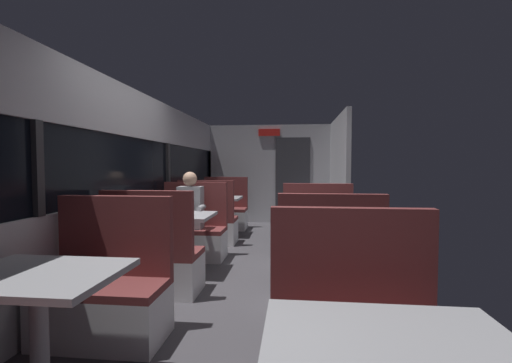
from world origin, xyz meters
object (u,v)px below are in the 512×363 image
Objects in this scene: dining_table_near_window at (38,290)px; coffee_cup_primary at (345,217)px; bench_mid_window_facing_entry at (193,236)px; seated_passenger at (191,222)px; dining_table_far_window at (217,202)px; bench_far_window_facing_end at (208,225)px; bench_far_window_facing_entry at (224,213)px; bench_rear_aisle_facing_entry at (318,241)px; bench_near_window_facing_entry at (106,297)px; bench_mid_window_facing_end at (154,263)px; dining_table_rear_aisle at (323,228)px; bench_front_aisle_facing_entry at (355,351)px; bench_rear_aisle_facing_end at (329,274)px; dining_table_mid_window at (176,222)px.

coffee_cup_primary reaches higher than dining_table_near_window.
bench_mid_window_facing_entry is at bearing 153.20° from coffee_cup_primary.
seated_passenger is at bearing 90.00° from dining_table_near_window.
dining_table_far_window is at bearing 90.00° from dining_table_near_window.
bench_far_window_facing_end is 1.00× the size of bench_far_window_facing_entry.
seated_passenger reaches higher than bench_far_window_facing_entry.
dining_table_near_window is at bearing -90.00° from bench_far_window_facing_entry.
bench_rear_aisle_facing_entry is at bearing -45.75° from dining_table_far_window.
seated_passenger is (0.00, 2.26, 0.21)m from bench_near_window_facing_entry.
bench_mid_window_facing_end reaches higher than coffee_cup_primary.
dining_table_rear_aisle is 0.29m from coffee_cup_primary.
bench_mid_window_facing_end is at bearing -90.00° from bench_mid_window_facing_entry.
bench_far_window_facing_entry is at bearing 108.75° from bench_front_aisle_facing_entry.
bench_mid_window_facing_end is 2.36m from bench_front_aisle_facing_entry.
bench_rear_aisle_facing_entry reaches higher than dining_table_near_window.
bench_mid_window_facing_end and bench_mid_window_facing_entry have the same top height.
bench_rear_aisle_facing_end is at bearing -40.46° from seated_passenger.
bench_mid_window_facing_entry is (0.00, 3.04, -0.31)m from dining_table_near_window.
bench_near_window_facing_entry is 2.34m from bench_mid_window_facing_entry.
bench_far_window_facing_end is (0.00, 1.64, -0.31)m from dining_table_mid_window.
bench_mid_window_facing_end is 3.05m from dining_table_far_window.
bench_rear_aisle_facing_entry reaches higher than coffee_cup_primary.
dining_table_rear_aisle is at bearing -6.38° from dining_table_mid_window.
dining_table_near_window and dining_table_mid_window have the same top height.
coffee_cup_primary is (2.01, -0.32, 0.15)m from dining_table_mid_window.
bench_far_window_facing_end is 1.00× the size of bench_rear_aisle_facing_end.
coffee_cup_primary is at bearing 45.11° from dining_table_near_window.
bench_mid_window_facing_end is at bearing -146.19° from bench_rear_aisle_facing_entry.
bench_near_window_facing_entry is at bearing -90.00° from dining_table_mid_window.
bench_front_aisle_facing_entry is 1.00× the size of bench_rear_aisle_facing_end.
bench_far_window_facing_end reaches higher than dining_table_mid_window.
dining_table_rear_aisle is at bearing -24.80° from seated_passenger.
bench_near_window_facing_entry is 1.89m from bench_front_aisle_facing_entry.
bench_far_window_facing_entry is at bearing 90.00° from bench_mid_window_facing_entry.
bench_near_window_facing_entry is 3.28m from bench_far_window_facing_end.
bench_near_window_facing_entry is 12.22× the size of coffee_cup_primary.
dining_table_far_window is at bearing 90.00° from bench_mid_window_facing_end.
coffee_cup_primary is at bearing 83.40° from bench_front_aisle_facing_entry.
bench_far_window_facing_entry is (0.00, 0.70, -0.31)m from dining_table_far_window.
coffee_cup_primary is at bearing -25.14° from seated_passenger.
bench_near_window_facing_entry is 0.94m from bench_mid_window_facing_end.
bench_mid_window_facing_end is 1.00× the size of bench_mid_window_facing_entry.
bench_far_window_facing_entry is (0.00, 5.37, -0.31)m from dining_table_near_window.
dining_table_far_window is 1.00× the size of dining_table_rear_aisle.
dining_table_near_window is at bearing -129.95° from dining_table_rear_aisle.
bench_mid_window_facing_end is 1.00× the size of bench_far_window_facing_entry.
bench_near_window_facing_entry is 0.87× the size of seated_passenger.
dining_table_rear_aisle is at bearing -90.00° from bench_rear_aisle_facing_entry.
dining_table_mid_window is 0.71× the size of seated_passenger.
bench_far_window_facing_entry is at bearing 90.00° from bench_far_window_facing_end.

